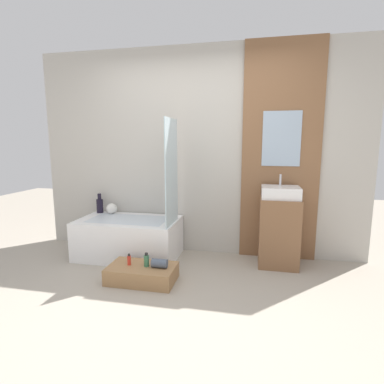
{
  "coord_description": "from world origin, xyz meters",
  "views": [
    {
      "loc": [
        0.73,
        -2.2,
        1.42
      ],
      "look_at": [
        0.13,
        0.71,
        0.93
      ],
      "focal_mm": 28.0,
      "sensor_mm": 36.0,
      "label": 1
    }
  ],
  "objects_px": {
    "vase_round_light": "(112,209)",
    "bottle_soap_secondary": "(146,260)",
    "bathtub": "(129,238)",
    "wooden_step_bench": "(142,273)",
    "sink": "(281,192)",
    "vase_tall_dark": "(100,205)",
    "bottle_soap_primary": "(129,260)"
  },
  "relations": [
    {
      "from": "vase_round_light",
      "to": "bottle_soap_secondary",
      "type": "xyz_separation_m",
      "value": [
        0.8,
        -0.86,
        -0.32
      ]
    },
    {
      "from": "vase_round_light",
      "to": "bathtub",
      "type": "bearing_deg",
      "value": -34.77
    },
    {
      "from": "bathtub",
      "to": "vase_round_light",
      "type": "distance_m",
      "value": 0.51
    },
    {
      "from": "wooden_step_bench",
      "to": "vase_round_light",
      "type": "distance_m",
      "value": 1.23
    },
    {
      "from": "bathtub",
      "to": "vase_round_light",
      "type": "xyz_separation_m",
      "value": [
        -0.34,
        0.23,
        0.31
      ]
    },
    {
      "from": "vase_round_light",
      "to": "wooden_step_bench",
      "type": "bearing_deg",
      "value": -48.9
    },
    {
      "from": "wooden_step_bench",
      "to": "bathtub",
      "type": "bearing_deg",
      "value": 123.38
    },
    {
      "from": "wooden_step_bench",
      "to": "sink",
      "type": "relative_size",
      "value": 1.64
    },
    {
      "from": "bottle_soap_secondary",
      "to": "sink",
      "type": "bearing_deg",
      "value": 28.77
    },
    {
      "from": "vase_round_light",
      "to": "bottle_soap_secondary",
      "type": "distance_m",
      "value": 1.22
    },
    {
      "from": "vase_tall_dark",
      "to": "bottle_soap_secondary",
      "type": "height_order",
      "value": "vase_tall_dark"
    },
    {
      "from": "bathtub",
      "to": "bottle_soap_primary",
      "type": "height_order",
      "value": "bathtub"
    },
    {
      "from": "bathtub",
      "to": "bottle_soap_primary",
      "type": "xyz_separation_m",
      "value": [
        0.27,
        -0.62,
        -0.02
      ]
    },
    {
      "from": "wooden_step_bench",
      "to": "vase_tall_dark",
      "type": "xyz_separation_m",
      "value": [
        -0.94,
        0.88,
        0.51
      ]
    },
    {
      "from": "sink",
      "to": "vase_round_light",
      "type": "distance_m",
      "value": 2.18
    },
    {
      "from": "vase_tall_dark",
      "to": "bottle_soap_primary",
      "type": "xyz_separation_m",
      "value": [
        0.8,
        -0.88,
        -0.37
      ]
    },
    {
      "from": "wooden_step_bench",
      "to": "vase_round_light",
      "type": "relative_size",
      "value": 4.99
    },
    {
      "from": "vase_tall_dark",
      "to": "bottle_soap_secondary",
      "type": "relative_size",
      "value": 1.81
    },
    {
      "from": "bathtub",
      "to": "vase_round_light",
      "type": "relative_size",
      "value": 8.89
    },
    {
      "from": "sink",
      "to": "vase_tall_dark",
      "type": "xyz_separation_m",
      "value": [
        -2.34,
        0.14,
        -0.28
      ]
    },
    {
      "from": "bottle_soap_primary",
      "to": "vase_tall_dark",
      "type": "bearing_deg",
      "value": 132.01
    },
    {
      "from": "sink",
      "to": "vase_round_light",
      "type": "relative_size",
      "value": 3.04
    },
    {
      "from": "bathtub",
      "to": "wooden_step_bench",
      "type": "xyz_separation_m",
      "value": [
        0.41,
        -0.62,
        -0.16
      ]
    },
    {
      "from": "sink",
      "to": "vase_round_light",
      "type": "height_order",
      "value": "sink"
    },
    {
      "from": "bathtub",
      "to": "sink",
      "type": "height_order",
      "value": "sink"
    },
    {
      "from": "vase_round_light",
      "to": "bottle_soap_secondary",
      "type": "relative_size",
      "value": 0.96
    },
    {
      "from": "bottle_soap_secondary",
      "to": "vase_tall_dark",
      "type": "bearing_deg",
      "value": 138.14
    },
    {
      "from": "bottle_soap_secondary",
      "to": "vase_round_light",
      "type": "bearing_deg",
      "value": 133.01
    },
    {
      "from": "bottle_soap_secondary",
      "to": "wooden_step_bench",
      "type": "bearing_deg",
      "value": 180.0
    },
    {
      "from": "sink",
      "to": "vase_round_light",
      "type": "bearing_deg",
      "value": 176.92
    },
    {
      "from": "bathtub",
      "to": "vase_tall_dark",
      "type": "height_order",
      "value": "vase_tall_dark"
    },
    {
      "from": "bathtub",
      "to": "vase_tall_dark",
      "type": "xyz_separation_m",
      "value": [
        -0.52,
        0.26,
        0.35
      ]
    }
  ]
}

